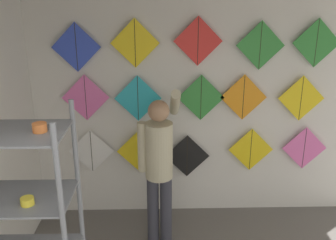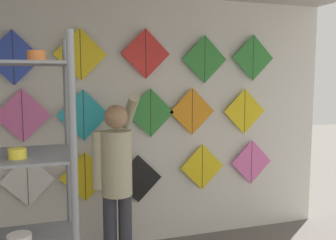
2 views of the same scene
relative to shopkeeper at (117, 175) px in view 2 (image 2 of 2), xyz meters
The scene contains 17 objects.
back_panel 0.89m from the shopkeeper, 58.01° to the left, with size 4.59×0.06×2.80m, color silver.
shopkeeper is the anchor object (origin of this frame).
kite_0 1.02m from the shopkeeper, 144.57° to the left, with size 0.55×0.01×0.55m.
kite_1 0.65m from the shopkeeper, 112.26° to the left, with size 0.55×0.01×0.55m.
kite_2 0.71m from the shopkeeper, 59.46° to the left, with size 0.55×0.01×0.55m.
kite_3 1.27m from the shopkeeper, 27.43° to the left, with size 0.55×0.01×0.55m.
kite_4 1.88m from the shopkeeper, 18.10° to the left, with size 0.55×0.01×0.55m.
kite_5 1.15m from the shopkeeper, 145.30° to the left, with size 0.55×0.01×0.55m.
kite_6 0.82m from the shopkeeper, 112.33° to the left, with size 0.55×0.01×0.55m.
kite_7 0.93m from the shopkeeper, 49.73° to the left, with size 0.55×0.01×0.55m.
kite_8 1.26m from the shopkeeper, 30.49° to the left, with size 0.55×0.01×0.55m.
kite_9 1.84m from the shopkeeper, 19.23° to the left, with size 0.55×0.01×0.55m.
kite_10 1.54m from the shopkeeper, 147.17° to the left, with size 0.55×0.01×0.55m.
kite_11 1.31m from the shopkeeper, 113.61° to the left, with size 0.55×0.01×0.55m.
kite_12 1.38m from the shopkeeper, 52.86° to the left, with size 0.55×0.01×0.55m.
kite_13 1.70m from the shopkeeper, 27.07° to the left, with size 0.55×0.01×0.55m.
kite_14 2.19m from the shopkeeper, 18.23° to the left, with size 0.55×0.01×0.55m.
Camera 2 is at (-1.01, -0.28, 1.92)m, focal length 40.00 mm.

